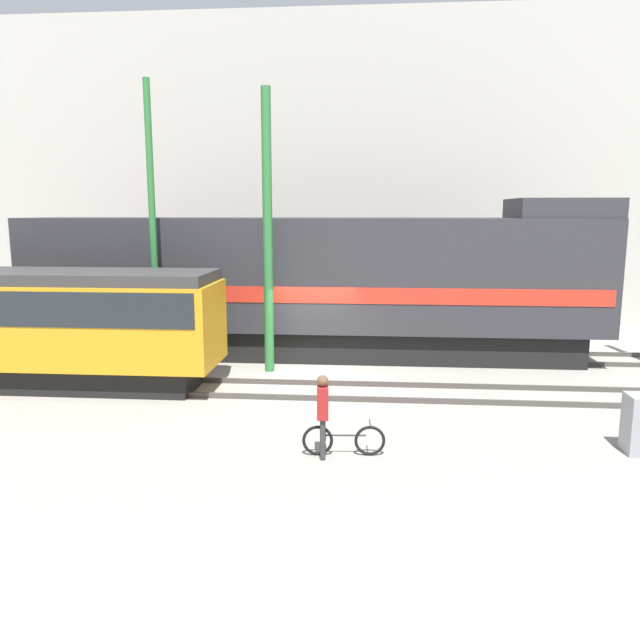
# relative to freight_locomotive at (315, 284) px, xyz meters

# --- Properties ---
(ground_plane) EXTENTS (120.00, 120.00, 0.00)m
(ground_plane) POSITION_rel_freight_locomotive_xyz_m (0.14, -2.78, -2.41)
(ground_plane) COLOR gray
(track_near) EXTENTS (60.00, 1.51, 0.14)m
(track_near) POSITION_rel_freight_locomotive_xyz_m (0.14, -4.32, -2.34)
(track_near) COLOR #47423D
(track_near) RESTS_ON ground
(track_far) EXTENTS (60.00, 1.51, 0.14)m
(track_far) POSITION_rel_freight_locomotive_xyz_m (0.14, -0.00, -2.34)
(track_far) COLOR #47423D
(track_far) RESTS_ON ground
(building_backdrop) EXTENTS (48.21, 6.00, 12.91)m
(building_backdrop) POSITION_rel_freight_locomotive_xyz_m (0.14, 9.37, 4.05)
(building_backdrop) COLOR #B7B2A8
(building_backdrop) RESTS_ON ground
(freight_locomotive) EXTENTS (18.75, 3.04, 5.17)m
(freight_locomotive) POSITION_rel_freight_locomotive_xyz_m (0.00, 0.00, 0.00)
(freight_locomotive) COLOR black
(freight_locomotive) RESTS_ON ground
(streetcar) EXTENTS (10.00, 2.54, 3.21)m
(streetcar) POSITION_rel_freight_locomotive_xyz_m (-7.25, -4.32, -0.57)
(streetcar) COLOR black
(streetcar) RESTS_ON ground
(bicycle) EXTENTS (1.65, 0.44, 0.68)m
(bicycle) POSITION_rel_freight_locomotive_xyz_m (1.37, -8.60, -2.10)
(bicycle) COLOR black
(bicycle) RESTS_ON ground
(person) EXTENTS (0.25, 0.38, 1.68)m
(person) POSITION_rel_freight_locomotive_xyz_m (0.97, -8.78, -1.39)
(person) COLOR #333333
(person) RESTS_ON ground
(utility_pole_left) EXTENTS (0.20, 0.20, 8.55)m
(utility_pole_left) POSITION_rel_freight_locomotive_xyz_m (-4.63, -2.16, 1.86)
(utility_pole_left) COLOR #2D7238
(utility_pole_left) RESTS_ON ground
(utility_pole_center) EXTENTS (0.28, 0.28, 8.26)m
(utility_pole_center) POSITION_rel_freight_locomotive_xyz_m (-1.18, -2.16, 1.72)
(utility_pole_center) COLOR #2D7238
(utility_pole_center) RESTS_ON ground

